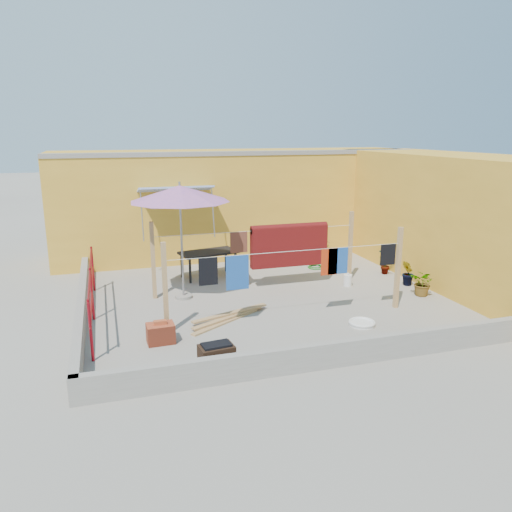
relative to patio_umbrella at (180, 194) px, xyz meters
name	(u,v)px	position (x,y,z in m)	size (l,w,h in m)	color
ground	(268,298)	(1.86, -0.61, -2.42)	(80.00, 80.00, 0.00)	#9E998E
wall_back	(236,202)	(2.36, 4.08, -0.81)	(11.00, 3.27, 3.21)	gold
wall_right	(462,219)	(7.06, -0.61, -0.82)	(2.40, 9.00, 3.20)	gold
parapet_front	(336,354)	(1.86, -4.19, -2.20)	(8.30, 0.16, 0.44)	gray
parapet_left	(82,307)	(-2.22, -0.61, -2.20)	(0.16, 7.30, 0.44)	gray
red_railing	(91,286)	(-1.99, -0.81, -1.70)	(0.05, 4.20, 1.10)	maroon
clothesline_rig	(287,249)	(2.55, -0.03, -1.41)	(5.09, 2.35, 1.80)	tan
patio_umbrella	(180,194)	(0.00, 0.00, 0.00)	(2.36, 2.36, 2.69)	gray
outdoor_table	(208,254)	(0.92, 1.54, -1.79)	(1.60, 1.03, 0.69)	black
brick_stack	(161,333)	(-0.80, -2.39, -2.23)	(0.51, 0.38, 0.43)	#AC4027
lumber_pile	(228,317)	(0.65, -1.66, -2.36)	(1.82, 1.14, 0.12)	tan
brazier	(217,358)	(-0.07, -3.81, -2.18)	(0.58, 0.42, 0.49)	black
white_basin	(362,323)	(3.14, -2.73, -2.37)	(0.53, 0.53, 0.09)	silver
water_jug_a	(348,280)	(4.08, -0.28, -2.27)	(0.21, 0.21, 0.33)	silver
water_jug_b	(319,259)	(4.20, 1.74, -2.25)	(0.25, 0.25, 0.38)	silver
green_hose	(316,267)	(4.00, 1.50, -2.39)	(0.46, 0.46, 0.07)	#176718
plant_back_a	(302,246)	(4.02, 2.58, -2.03)	(0.70, 0.60, 0.77)	#195A1B
plant_back_b	(326,247)	(4.80, 2.59, -2.11)	(0.34, 0.34, 0.61)	#195A1B
plant_right_a	(386,260)	(5.56, 0.38, -2.04)	(0.40, 0.27, 0.76)	#195A1B
plant_right_b	(408,273)	(5.53, -0.71, -2.09)	(0.36, 0.29, 0.65)	#195A1B
plant_right_c	(423,283)	(5.42, -1.50, -2.10)	(0.56, 0.49, 0.63)	#195A1B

